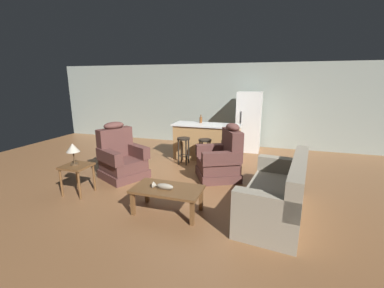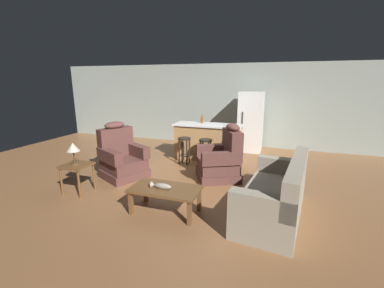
{
  "view_description": "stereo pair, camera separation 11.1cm",
  "coord_description": "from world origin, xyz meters",
  "px_view_note": "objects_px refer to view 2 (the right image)",
  "views": [
    {
      "loc": [
        1.65,
        -5.19,
        2.07
      ],
      "look_at": [
        0.04,
        -0.1,
        0.75
      ],
      "focal_mm": 24.0,
      "sensor_mm": 36.0,
      "label": 1
    },
    {
      "loc": [
        1.76,
        -5.15,
        2.07
      ],
      "look_at": [
        0.04,
        -0.1,
        0.75
      ],
      "focal_mm": 24.0,
      "sensor_mm": 36.0,
      "label": 2
    }
  ],
  "objects_px": {
    "kitchen_island": "(208,141)",
    "bar_stool_left": "(184,146)",
    "end_table": "(77,169)",
    "bar_stool_middle": "(206,148)",
    "couch": "(277,196)",
    "refrigerator": "(251,122)",
    "table_lamp": "(73,148)",
    "fish_figurine": "(161,186)",
    "recliner_near_lamp": "(122,158)",
    "bottle_tall_green": "(202,120)",
    "recliner_near_island": "(222,160)",
    "coffee_table": "(165,191)",
    "bar_stool_right": "(228,150)"
  },
  "relations": [
    {
      "from": "fish_figurine",
      "to": "refrigerator",
      "type": "bearing_deg",
      "value": 78.35
    },
    {
      "from": "couch",
      "to": "refrigerator",
      "type": "height_order",
      "value": "refrigerator"
    },
    {
      "from": "coffee_table",
      "to": "recliner_near_lamp",
      "type": "bearing_deg",
      "value": 143.5
    },
    {
      "from": "fish_figurine",
      "to": "recliner_near_lamp",
      "type": "height_order",
      "value": "recliner_near_lamp"
    },
    {
      "from": "coffee_table",
      "to": "bottle_tall_green",
      "type": "relative_size",
      "value": 4.94
    },
    {
      "from": "coffee_table",
      "to": "recliner_near_island",
      "type": "xyz_separation_m",
      "value": [
        0.53,
        1.75,
        0.06
      ]
    },
    {
      "from": "couch",
      "to": "refrigerator",
      "type": "distance_m",
      "value": 3.94
    },
    {
      "from": "coffee_table",
      "to": "refrigerator",
      "type": "relative_size",
      "value": 0.62
    },
    {
      "from": "coffee_table",
      "to": "table_lamp",
      "type": "xyz_separation_m",
      "value": [
        -1.91,
        0.16,
        0.5
      ]
    },
    {
      "from": "recliner_near_island",
      "to": "refrigerator",
      "type": "relative_size",
      "value": 0.68
    },
    {
      "from": "table_lamp",
      "to": "fish_figurine",
      "type": "bearing_deg",
      "value": -6.29
    },
    {
      "from": "couch",
      "to": "refrigerator",
      "type": "relative_size",
      "value": 1.13
    },
    {
      "from": "bar_stool_middle",
      "to": "bottle_tall_green",
      "type": "relative_size",
      "value": 3.06
    },
    {
      "from": "couch",
      "to": "bottle_tall_green",
      "type": "bearing_deg",
      "value": -45.91
    },
    {
      "from": "end_table",
      "to": "bottle_tall_green",
      "type": "relative_size",
      "value": 2.52
    },
    {
      "from": "fish_figurine",
      "to": "recliner_near_lamp",
      "type": "relative_size",
      "value": 0.28
    },
    {
      "from": "coffee_table",
      "to": "bar_stool_middle",
      "type": "bearing_deg",
      "value": 90.61
    },
    {
      "from": "bar_stool_left",
      "to": "bar_stool_right",
      "type": "bearing_deg",
      "value": 0.0
    },
    {
      "from": "bar_stool_left",
      "to": "recliner_near_island",
      "type": "bearing_deg",
      "value": -31.45
    },
    {
      "from": "recliner_near_island",
      "to": "coffee_table",
      "type": "bearing_deg",
      "value": 46.52
    },
    {
      "from": "fish_figurine",
      "to": "refrigerator",
      "type": "height_order",
      "value": "refrigerator"
    },
    {
      "from": "bar_stool_middle",
      "to": "bottle_tall_green",
      "type": "height_order",
      "value": "bottle_tall_green"
    },
    {
      "from": "bar_stool_right",
      "to": "coffee_table",
      "type": "bearing_deg",
      "value": -102.29
    },
    {
      "from": "end_table",
      "to": "bar_stool_middle",
      "type": "height_order",
      "value": "bar_stool_middle"
    },
    {
      "from": "end_table",
      "to": "recliner_near_island",
      "type": "bearing_deg",
      "value": 33.61
    },
    {
      "from": "couch",
      "to": "end_table",
      "type": "height_order",
      "value": "couch"
    },
    {
      "from": "kitchen_island",
      "to": "end_table",
      "type": "bearing_deg",
      "value": -120.8
    },
    {
      "from": "table_lamp",
      "to": "bottle_tall_green",
      "type": "xyz_separation_m",
      "value": [
        1.56,
        3.06,
        0.17
      ]
    },
    {
      "from": "kitchen_island",
      "to": "bar_stool_middle",
      "type": "height_order",
      "value": "kitchen_island"
    },
    {
      "from": "coffee_table",
      "to": "bar_stool_right",
      "type": "xyz_separation_m",
      "value": [
        0.53,
        2.43,
        0.11
      ]
    },
    {
      "from": "bottle_tall_green",
      "to": "refrigerator",
      "type": "bearing_deg",
      "value": 41.2
    },
    {
      "from": "bar_stool_left",
      "to": "table_lamp",
      "type": "bearing_deg",
      "value": -120.28
    },
    {
      "from": "coffee_table",
      "to": "end_table",
      "type": "relative_size",
      "value": 1.96
    },
    {
      "from": "couch",
      "to": "bar_stool_right",
      "type": "relative_size",
      "value": 2.94
    },
    {
      "from": "bar_stool_right",
      "to": "fish_figurine",
      "type": "bearing_deg",
      "value": -103.19
    },
    {
      "from": "recliner_near_lamp",
      "to": "bottle_tall_green",
      "type": "xyz_separation_m",
      "value": [
        1.23,
        2.05,
        0.61
      ]
    },
    {
      "from": "kitchen_island",
      "to": "bar_stool_left",
      "type": "relative_size",
      "value": 2.65
    },
    {
      "from": "fish_figurine",
      "to": "kitchen_island",
      "type": "height_order",
      "value": "kitchen_island"
    },
    {
      "from": "recliner_near_island",
      "to": "bottle_tall_green",
      "type": "distance_m",
      "value": 1.82
    },
    {
      "from": "recliner_near_lamp",
      "to": "kitchen_island",
      "type": "height_order",
      "value": "recliner_near_lamp"
    },
    {
      "from": "recliner_near_island",
      "to": "bottle_tall_green",
      "type": "xyz_separation_m",
      "value": [
        -0.88,
        1.46,
        0.61
      ]
    },
    {
      "from": "recliner_near_lamp",
      "to": "bar_stool_middle",
      "type": "distance_m",
      "value": 2.01
    },
    {
      "from": "recliner_near_lamp",
      "to": "bottle_tall_green",
      "type": "height_order",
      "value": "recliner_near_lamp"
    },
    {
      "from": "kitchen_island",
      "to": "bottle_tall_green",
      "type": "distance_m",
      "value": 0.62
    },
    {
      "from": "couch",
      "to": "bar_stool_right",
      "type": "distance_m",
      "value": 2.3
    },
    {
      "from": "refrigerator",
      "to": "bottle_tall_green",
      "type": "height_order",
      "value": "refrigerator"
    },
    {
      "from": "couch",
      "to": "recliner_near_island",
      "type": "distance_m",
      "value": 1.75
    },
    {
      "from": "coffee_table",
      "to": "bar_stool_middle",
      "type": "relative_size",
      "value": 1.62
    },
    {
      "from": "table_lamp",
      "to": "kitchen_island",
      "type": "xyz_separation_m",
      "value": [
        1.77,
        2.9,
        -0.39
      ]
    },
    {
      "from": "recliner_near_island",
      "to": "bar_stool_middle",
      "type": "distance_m",
      "value": 0.88
    }
  ]
}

